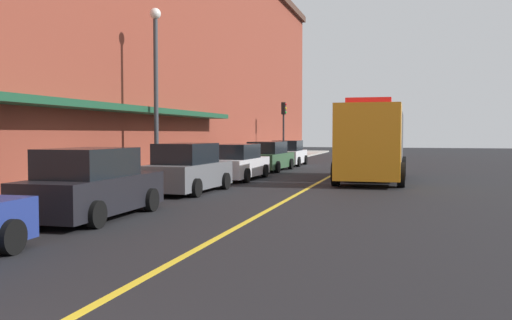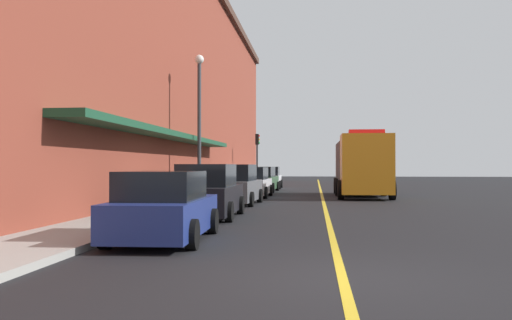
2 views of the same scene
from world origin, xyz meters
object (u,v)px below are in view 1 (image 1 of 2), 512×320
parked_car_1 (92,186)px  street_lamp_left (156,77)px  parked_car_2 (188,170)px  utility_truck (373,143)px  parked_car_5 (288,154)px  parking_meter_1 (205,157)px  parking_meter_2 (42,176)px  traffic_light_near (284,120)px  parking_meter_3 (270,149)px  parked_car_3 (238,163)px  parking_meter_0 (161,162)px  parked_car_4 (268,157)px

parked_car_1 → street_lamp_left: 8.89m
parked_car_2 → utility_truck: size_ratio=0.55×
parked_car_1 → utility_truck: utility_truck is taller
parked_car_2 → utility_truck: bearing=-39.6°
parked_car_5 → parking_meter_1: 12.00m
parked_car_2 → parking_meter_2: (-1.42, -6.36, 0.23)m
traffic_light_near → parking_meter_3: bearing=-90.9°
parked_car_2 → parking_meter_3: size_ratio=3.38×
parked_car_2 → parked_car_3: bearing=1.4°
parked_car_3 → parking_meter_1: (-1.50, -0.35, 0.28)m
parked_car_3 → parking_meter_0: bearing=164.4°
parking_meter_3 → parking_meter_1: bearing=-90.0°
parking_meter_0 → parking_meter_3: bearing=90.0°
parked_car_4 → street_lamp_left: size_ratio=0.71×
parked_car_4 → utility_truck: 8.14m
parked_car_3 → parked_car_5: size_ratio=1.15×
parking_meter_1 → parking_meter_3: same height
parked_car_5 → parking_meter_2: (-1.40, -23.72, 0.28)m
parked_car_5 → parked_car_4: bearing=179.2°
parked_car_5 → parking_meter_3: size_ratio=3.17×
parked_car_5 → parked_car_3: bearing=179.9°
parked_car_3 → utility_truck: bearing=-79.0°
parking_meter_2 → traffic_light_near: size_ratio=0.31×
parked_car_2 → parked_car_5: 17.36m
parked_car_5 → street_lamp_left: size_ratio=0.61×
parked_car_5 → street_lamp_left: bearing=172.2°
parking_meter_2 → street_lamp_left: (-0.60, 7.97, 3.34)m
parked_car_2 → parking_meter_0: 1.62m
parked_car_4 → street_lamp_left: bearing=171.6°
parked_car_4 → traffic_light_near: size_ratio=1.14×
parked_car_2 → traffic_light_near: (-1.35, 21.91, 2.32)m
parking_meter_3 → traffic_light_near: (0.06, 3.88, 2.10)m
street_lamp_left → parking_meter_3: bearing=87.9°
parked_car_5 → parking_meter_1: size_ratio=3.17×
parking_meter_1 → parking_meter_2: same height
parking_meter_1 → traffic_light_near: size_ratio=0.31×
parking_meter_1 → parked_car_4: bearing=78.3°
parked_car_2 → parked_car_3: (0.08, 5.79, -0.06)m
parked_car_4 → traffic_light_near: traffic_light_near is taller
parked_car_5 → parking_meter_0: 16.66m
street_lamp_left → parked_car_4: bearing=79.3°
utility_truck → parking_meter_1: (-7.55, -1.42, -0.64)m
parked_car_2 → parking_meter_2: 6.52m
utility_truck → street_lamp_left: street_lamp_left is taller
parking_meter_3 → utility_truck: bearing=-56.0°
parking_meter_3 → parked_car_2: bearing=-85.5°
utility_truck → street_lamp_left: size_ratio=1.19×
parked_car_5 → utility_truck: (6.15, -10.50, 0.92)m
parked_car_2 → parking_meter_0: parked_car_2 is taller
parked_car_3 → parked_car_5: (-0.10, 11.57, 0.01)m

